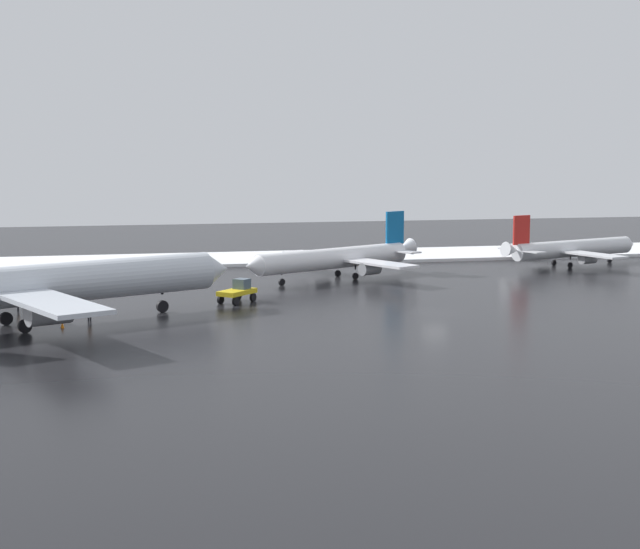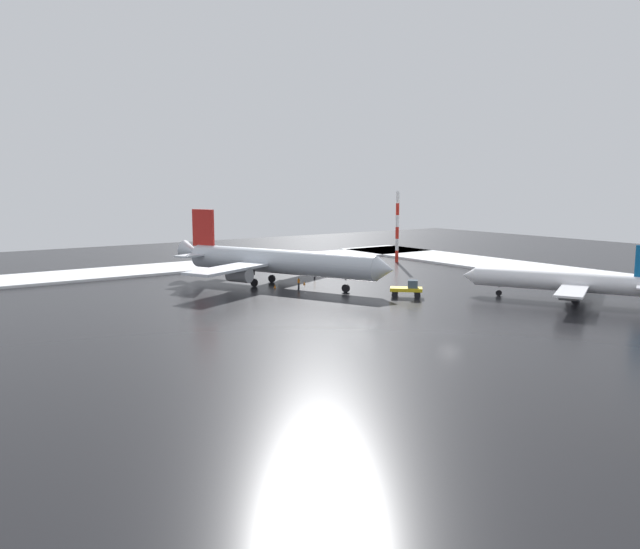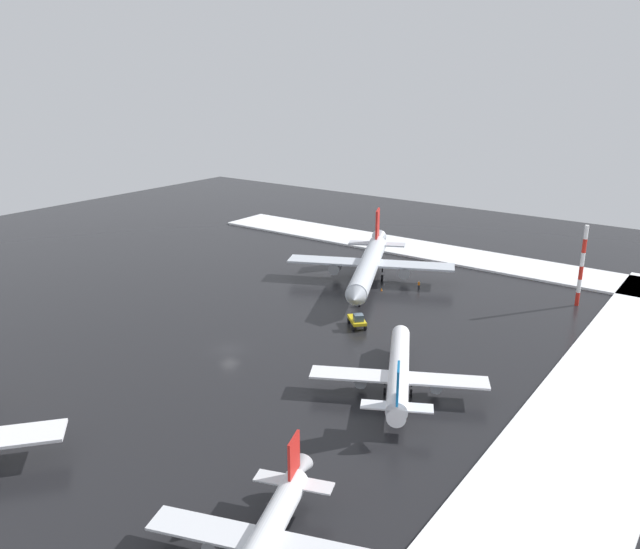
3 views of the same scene
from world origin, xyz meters
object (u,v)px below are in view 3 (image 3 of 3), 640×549
at_px(ground_crew_beside_wing, 363,287).
at_px(antenna_mast, 582,266).
at_px(airplane_foreground_jet, 399,370).
at_px(traffic_cone_mid_line, 382,289).
at_px(pushback_tug, 357,320).
at_px(airplane_parked_starboard, 369,265).
at_px(traffic_cone_near_nose, 357,284).
at_px(ground_crew_by_nose_gear, 419,285).

height_order(ground_crew_beside_wing, antenna_mast, antenna_mast).
bearing_deg(airplane_foreground_jet, traffic_cone_mid_line, 6.01).
xyz_separation_m(pushback_tug, antenna_mast, (31.76, -26.54, 6.11)).
height_order(airplane_parked_starboard, traffic_cone_mid_line, airplane_parked_starboard).
xyz_separation_m(ground_crew_beside_wing, antenna_mast, (16.16, -35.18, 6.42)).
xyz_separation_m(pushback_tug, ground_crew_beside_wing, (15.59, 8.64, -0.31)).
xyz_separation_m(airplane_parked_starboard, ground_crew_beside_wing, (-4.46, -1.56, -2.98)).
height_order(pushback_tug, traffic_cone_near_nose, pushback_tug).
bearing_deg(ground_crew_by_nose_gear, pushback_tug, -10.66).
bearing_deg(airplane_parked_starboard, traffic_cone_mid_line, 39.69).
distance_m(airplane_parked_starboard, pushback_tug, 22.66).
distance_m(ground_crew_by_nose_gear, traffic_cone_mid_line, 7.32).
distance_m(airplane_foreground_jet, pushback_tug, 21.57).
relative_size(airplane_parked_starboard, airplane_foreground_jet, 1.48).
height_order(antenna_mast, traffic_cone_mid_line, antenna_mast).
bearing_deg(traffic_cone_mid_line, traffic_cone_near_nose, 90.10).
relative_size(pushback_tug, traffic_cone_near_nose, 8.83).
height_order(airplane_parked_starboard, airplane_foreground_jet, airplane_parked_starboard).
height_order(airplane_foreground_jet, traffic_cone_near_nose, airplane_foreground_jet).
height_order(ground_crew_beside_wing, traffic_cone_mid_line, ground_crew_beside_wing).
xyz_separation_m(airplane_foreground_jet, traffic_cone_mid_line, (32.67, 21.73, -2.44)).
bearing_deg(antenna_mast, pushback_tug, 140.12).
bearing_deg(airplane_parked_starboard, pushback_tug, 2.29).
xyz_separation_m(ground_crew_by_nose_gear, antenna_mast, (8.85, -27.10, 6.42)).
relative_size(antenna_mast, traffic_cone_near_nose, 26.87).
height_order(ground_crew_by_nose_gear, antenna_mast, antenna_mast).
bearing_deg(airplane_foreground_jet, ground_crew_beside_wing, 11.29).
bearing_deg(ground_crew_beside_wing, antenna_mast, 19.74).
relative_size(ground_crew_beside_wing, traffic_cone_near_nose, 3.11).
xyz_separation_m(airplane_foreground_jet, ground_crew_by_nose_gear, (37.55, 16.33, -1.75)).
bearing_deg(traffic_cone_near_nose, airplane_parked_starboard, -33.23).
bearing_deg(traffic_cone_near_nose, antenna_mast, -70.15).
relative_size(ground_crew_by_nose_gear, traffic_cone_near_nose, 3.11).
distance_m(ground_crew_beside_wing, traffic_cone_mid_line, 3.68).
bearing_deg(airplane_parked_starboard, ground_crew_beside_wing, -5.37).
xyz_separation_m(airplane_foreground_jet, traffic_cone_near_nose, (32.66, 27.31, -2.44)).
distance_m(airplane_foreground_jet, ground_crew_beside_wing, 38.90).
height_order(airplane_parked_starboard, pushback_tug, airplane_parked_starboard).
height_order(airplane_parked_starboard, ground_crew_by_nose_gear, airplane_parked_starboard).
xyz_separation_m(airplane_parked_starboard, traffic_cone_mid_line, (-2.03, -4.24, -3.68)).
height_order(airplane_parked_starboard, ground_crew_beside_wing, airplane_parked_starboard).
distance_m(pushback_tug, ground_crew_beside_wing, 17.83).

